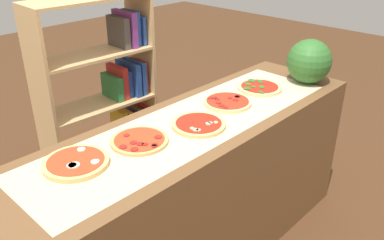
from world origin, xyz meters
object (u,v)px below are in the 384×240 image
object	(u,v)px
bookshelf	(114,105)
pizza_mushroom_2	(199,124)
pizza_pepperoni_3	(227,102)
pizza_spinach_4	(259,87)
pizza_mozzarella_0	(76,163)
watermelon	(309,61)
pizza_pepperoni_1	(139,141)

from	to	relation	value
bookshelf	pizza_mushroom_2	bearing A→B (deg)	-99.63
pizza_pepperoni_3	pizza_spinach_4	size ratio (longest dim) A/B	0.99
pizza_mozzarella_0	watermelon	distance (m)	1.56
pizza_mozzarella_0	watermelon	xyz separation A→B (m)	(1.54, -0.21, 0.12)
pizza_mozzarella_0	pizza_pepperoni_1	bearing A→B (deg)	-7.70
pizza_mushroom_2	pizza_pepperoni_3	bearing A→B (deg)	12.35
pizza_mozzarella_0	pizza_pepperoni_3	size ratio (longest dim) A/B	1.03
pizza_pepperoni_3	bookshelf	bearing A→B (deg)	99.45
bookshelf	pizza_mozzarella_0	bearing A→B (deg)	-133.39
pizza_pepperoni_1	pizza_spinach_4	bearing A→B (deg)	-1.02
pizza_mozzarella_0	pizza_mushroom_2	xyz separation A→B (m)	(0.62, -0.13, -0.00)
pizza_mushroom_2	pizza_pepperoni_3	world-z (taller)	same
pizza_pepperoni_3	pizza_spinach_4	bearing A→B (deg)	0.52
pizza_mozzarella_0	pizza_pepperoni_3	distance (m)	0.93
pizza_mozzarella_0	pizza_pepperoni_1	size ratio (longest dim) A/B	1.03
bookshelf	pizza_spinach_4	bearing A→B (deg)	-62.66
pizza_mushroom_2	pizza_spinach_4	size ratio (longest dim) A/B	1.01
pizza_mushroom_2	pizza_mozzarella_0	bearing A→B (deg)	168.23
pizza_pepperoni_3	pizza_spinach_4	world-z (taller)	pizza_pepperoni_3
pizza_pepperoni_3	pizza_pepperoni_1	bearing A→B (deg)	178.21
watermelon	pizza_mozzarella_0	bearing A→B (deg)	172.39
watermelon	pizza_pepperoni_3	bearing A→B (deg)	166.74
pizza_pepperoni_1	pizza_pepperoni_3	world-z (taller)	pizza_pepperoni_3
pizza_pepperoni_1	watermelon	bearing A→B (deg)	-7.59
pizza_spinach_4	pizza_pepperoni_3	bearing A→B (deg)	-179.48
pizza_pepperoni_1	pizza_mushroom_2	distance (m)	0.32
pizza_mushroom_2	pizza_spinach_4	xyz separation A→B (m)	(0.62, 0.07, 0.00)
pizza_pepperoni_3	watermelon	bearing A→B (deg)	-13.26
watermelon	bookshelf	size ratio (longest dim) A/B	0.20
pizza_mushroom_2	pizza_pepperoni_3	distance (m)	0.32
pizza_spinach_4	watermelon	world-z (taller)	watermelon
pizza_mozzarella_0	pizza_pepperoni_3	bearing A→B (deg)	-3.76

